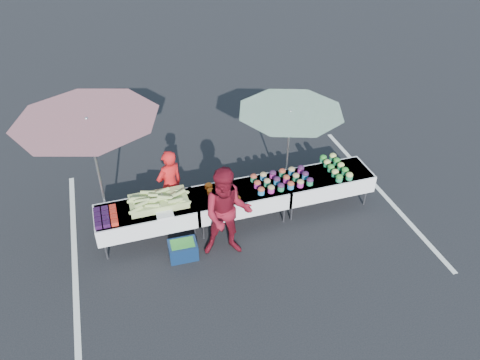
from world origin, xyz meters
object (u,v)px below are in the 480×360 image
object	(u,v)px
table_left	(147,216)
customer	(227,213)
vendor	(170,185)
umbrella_left	(89,130)
table_center	(240,197)
storage_bin	(183,250)
table_right	(325,181)
umbrella_right	(290,119)

from	to	relation	value
table_left	customer	bearing A→B (deg)	-29.39
vendor	umbrella_left	world-z (taller)	umbrella_left
table_center	table_left	bearing A→B (deg)	180.00
vendor	storage_bin	world-z (taller)	vendor
table_right	table_center	bearing A→B (deg)	180.00
umbrella_left	storage_bin	bearing A→B (deg)	-42.54
table_right	vendor	bearing A→B (deg)	169.76
vendor	umbrella_left	distance (m)	1.96
customer	storage_bin	world-z (taller)	customer
table_right	vendor	world-z (taller)	vendor
table_left	vendor	world-z (taller)	vendor
table_left	storage_bin	bearing A→B (deg)	-51.72
table_left	umbrella_right	size ratio (longest dim) A/B	0.86
table_center	umbrella_right	bearing A→B (deg)	19.70
table_left	table_center	size ratio (longest dim) A/B	1.00
table_center	vendor	size ratio (longest dim) A/B	1.21
table_center	table_right	size ratio (longest dim) A/B	1.00
umbrella_right	table_left	bearing A→B (deg)	-172.19
umbrella_right	storage_bin	bearing A→B (deg)	-156.41
table_left	vendor	distance (m)	0.80
storage_bin	umbrella_right	bearing A→B (deg)	25.89
table_right	customer	size ratio (longest dim) A/B	1.02
table_left	storage_bin	distance (m)	0.92
table_center	umbrella_left	distance (m)	3.05
table_right	storage_bin	world-z (taller)	table_right
table_center	customer	distance (m)	0.94
vendor	umbrella_left	size ratio (longest dim) A/B	0.58
table_right	umbrella_left	world-z (taller)	umbrella_left
table_right	umbrella_right	distance (m)	1.54
table_center	table_right	bearing A→B (deg)	0.00
umbrella_right	table_right	bearing A→B (deg)	-30.35
umbrella_right	storage_bin	world-z (taller)	umbrella_right
umbrella_right	storage_bin	xyz separation A→B (m)	(-2.40, -1.05, -1.73)
table_left	table_right	bearing A→B (deg)	0.00
table_center	storage_bin	size ratio (longest dim) A/B	3.54
table_center	table_right	world-z (taller)	same
table_left	customer	world-z (taller)	customer
table_center	vendor	xyz separation A→B (m)	(-1.25, 0.55, 0.18)
table_left	storage_bin	xyz separation A→B (m)	(0.51, -0.65, -0.41)
vendor	customer	bearing A→B (deg)	96.66
storage_bin	umbrella_left	bearing A→B (deg)	139.75
table_center	umbrella_left	bearing A→B (deg)	169.50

